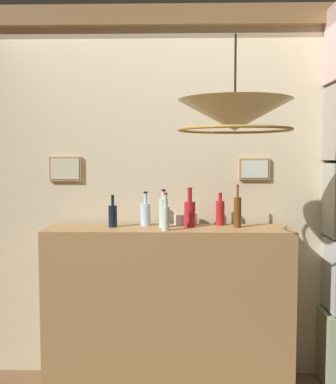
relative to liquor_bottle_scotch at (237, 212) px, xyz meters
name	(u,v)px	position (x,y,z in m)	size (l,w,h in m)	color
panelled_rear_partition	(169,183)	(-0.48, 0.24, 0.18)	(3.45, 0.15, 2.70)	beige
bar_shelf_unit	(168,309)	(-0.48, -0.03, -0.68)	(1.68, 0.40, 1.13)	#9E7547
liquor_bottle_scotch	(237,212)	(0.00, 0.00, 0.00)	(0.05, 0.05, 0.30)	brown
liquor_bottle_tequila	(220,212)	(-0.11, 0.10, -0.02)	(0.06, 0.06, 0.23)	#A52021
liquor_bottle_mezcal	(190,213)	(-0.33, 0.02, -0.01)	(0.08, 0.08, 0.27)	#A71F25
liquor_bottle_brandy	(113,215)	(-0.86, -0.01, -0.03)	(0.06, 0.06, 0.22)	black
liquor_bottle_whiskey	(166,217)	(-0.49, -0.15, -0.02)	(0.05, 0.05, 0.25)	silver
liquor_bottle_sherry	(164,212)	(-0.51, -0.01, 0.00)	(0.06, 0.06, 0.26)	silver
liquor_bottle_amaro	(146,213)	(-0.64, 0.07, -0.02)	(0.07, 0.07, 0.24)	silver
glass_tumbler_rocks	(193,219)	(-0.31, 0.12, -0.07)	(0.07, 0.07, 0.08)	silver
glass_tumbler_highball	(180,220)	(-0.40, 0.11, -0.07)	(0.07, 0.07, 0.08)	silver
pendant_lamp	(235,117)	(-0.10, -0.64, 0.59)	(0.63, 0.63, 0.52)	beige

